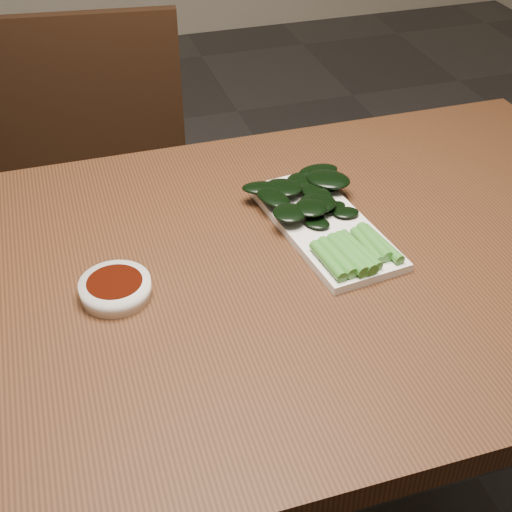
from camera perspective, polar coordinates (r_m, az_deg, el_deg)
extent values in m
cube|color=#442513|center=(1.08, -0.84, -1.85)|extent=(1.40, 0.80, 0.04)
cylinder|color=#442513|center=(1.78, 16.08, -0.63)|extent=(0.05, 0.05, 0.71)
cube|color=black|center=(1.71, -12.44, 1.34)|extent=(0.51, 0.51, 0.04)
cylinder|color=black|center=(1.73, -18.07, -9.26)|extent=(0.04, 0.04, 0.41)
cylinder|color=black|center=(1.70, -4.72, -8.02)|extent=(0.04, 0.04, 0.41)
cylinder|color=black|center=(2.02, -17.17, -1.15)|extent=(0.04, 0.04, 0.41)
cylinder|color=black|center=(2.00, -5.92, 0.01)|extent=(0.04, 0.04, 0.41)
cube|color=black|center=(1.77, -13.46, 11.59)|extent=(0.46, 0.09, 0.44)
cylinder|color=white|center=(1.03, -11.17, -2.60)|extent=(0.10, 0.10, 0.03)
cylinder|color=#380E05|center=(1.02, -11.25, -2.09)|extent=(0.08, 0.08, 0.00)
cube|color=white|center=(1.15, 5.45, 2.45)|extent=(0.17, 0.32, 0.01)
cylinder|color=#438D30|center=(1.05, 5.77, -0.37)|extent=(0.03, 0.09, 0.02)
cylinder|color=#438D30|center=(1.05, 6.48, -0.08)|extent=(0.03, 0.09, 0.02)
cylinder|color=#438D30|center=(1.06, 7.32, 0.09)|extent=(0.03, 0.10, 0.02)
cylinder|color=#438D30|center=(1.06, 7.91, 0.25)|extent=(0.04, 0.10, 0.02)
cylinder|color=#438D30|center=(1.08, 8.34, 0.50)|extent=(0.03, 0.10, 0.02)
cylinder|color=#438D30|center=(1.09, 8.83, 0.85)|extent=(0.02, 0.08, 0.01)
cylinder|color=#438D30|center=(1.09, 9.43, 1.14)|extent=(0.03, 0.09, 0.02)
cylinder|color=#438D30|center=(1.09, 10.05, 0.98)|extent=(0.03, 0.10, 0.02)
ellipsoid|color=black|center=(1.13, 2.70, 3.49)|extent=(0.07, 0.07, 0.01)
ellipsoid|color=black|center=(1.19, 4.55, 5.25)|extent=(0.04, 0.06, 0.01)
ellipsoid|color=black|center=(1.17, 5.21, 4.68)|extent=(0.06, 0.07, 0.01)
ellipsoid|color=black|center=(1.22, 4.20, 6.05)|extent=(0.09, 0.08, 0.01)
ellipsoid|color=black|center=(1.25, 5.02, 6.82)|extent=(0.07, 0.04, 0.01)
ellipsoid|color=black|center=(1.14, 4.40, 3.89)|extent=(0.07, 0.07, 0.01)
ellipsoid|color=black|center=(1.16, 4.91, 4.38)|extent=(0.06, 0.06, 0.01)
ellipsoid|color=black|center=(1.19, 2.21, 5.54)|extent=(0.08, 0.08, 0.01)
ellipsoid|color=black|center=(1.17, 1.35, 4.77)|extent=(0.06, 0.09, 0.01)
ellipsoid|color=black|center=(1.17, 6.13, 3.87)|extent=(0.06, 0.05, 0.01)
ellipsoid|color=black|center=(1.22, 5.80, 6.14)|extent=(0.10, 0.10, 0.01)
ellipsoid|color=black|center=(1.16, 4.96, 4.27)|extent=(0.08, 0.08, 0.01)
ellipsoid|color=black|center=(1.23, 5.41, 6.00)|extent=(0.07, 0.08, 0.01)
ellipsoid|color=black|center=(1.19, 0.65, 5.46)|extent=(0.08, 0.06, 0.01)
ellipsoid|color=black|center=(1.14, 4.73, 2.95)|extent=(0.05, 0.05, 0.01)
ellipsoid|color=black|center=(1.14, 4.63, 3.03)|extent=(0.03, 0.03, 0.01)
ellipsoid|color=black|center=(1.13, 4.92, 2.66)|extent=(0.05, 0.05, 0.01)
ellipsoid|color=black|center=(1.16, 7.21, 3.49)|extent=(0.05, 0.04, 0.01)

